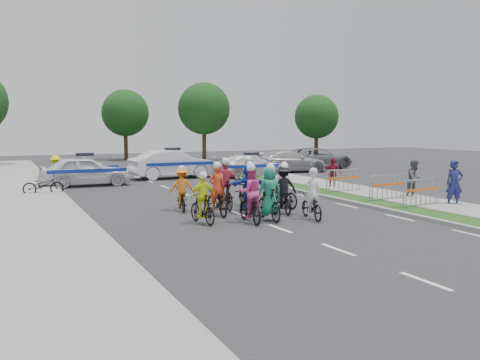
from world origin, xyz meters
name	(u,v)px	position (x,y,z in m)	size (l,w,h in m)	color
ground	(280,229)	(0.00, 0.00, 0.00)	(90.00, 90.00, 0.00)	#28282B
curb_right	(328,197)	(5.10, 5.00, 0.06)	(0.20, 60.00, 0.12)	gray
grass_strip	(342,196)	(5.80, 5.00, 0.06)	(1.20, 60.00, 0.11)	#1A3F14
sidewalk_right	(375,194)	(7.60, 5.00, 0.07)	(2.40, 60.00, 0.13)	gray
sidewalk_left	(39,216)	(-6.50, 5.00, 0.07)	(3.00, 60.00, 0.13)	gray
rider_0	(312,202)	(1.76, 1.04, 0.58)	(0.90, 1.78, 1.73)	black
rider_1	(269,198)	(0.37, 1.42, 0.73)	(0.82, 1.83, 1.89)	black
rider_2	(250,201)	(-0.37, 1.34, 0.71)	(0.86, 1.93, 1.92)	black
rider_3	(203,203)	(-1.83, 1.79, 0.65)	(0.88, 1.64, 1.67)	black
rider_4	(283,194)	(1.51, 2.52, 0.70)	(1.09, 1.84, 1.79)	black
rider_5	(249,191)	(0.39, 2.99, 0.78)	(1.54, 1.83, 1.87)	black
rider_6	(217,198)	(-0.81, 3.10, 0.62)	(0.67, 1.85, 1.87)	black
rider_7	(283,190)	(2.09, 3.56, 0.69)	(0.81, 1.73, 1.76)	black
rider_8	(247,188)	(1.00, 4.40, 0.72)	(0.88, 1.98, 1.96)	black
rider_9	(225,190)	(-0.01, 4.19, 0.74)	(1.00, 1.87, 1.92)	black
rider_10	(182,193)	(-1.61, 4.54, 0.66)	(1.01, 1.72, 1.67)	black
police_car_0	(85,171)	(-3.58, 14.22, 0.77)	(1.83, 4.54, 1.55)	white
police_car_1	(173,164)	(1.74, 16.18, 0.83)	(1.75, 5.01, 1.65)	white
police_car_2	(251,166)	(6.29, 14.98, 0.66)	(1.86, 4.57, 1.33)	white
civilian_sedan	(290,161)	(10.10, 16.88, 0.72)	(2.01, 4.94, 1.43)	#A7A7AC
civilian_suv	(316,159)	(12.90, 18.05, 0.76)	(2.52, 5.47, 1.52)	slate
spectator_0	(454,183)	(8.17, 1.05, 0.90)	(0.66, 0.43, 1.81)	navy
spectator_1	(415,179)	(8.33, 3.36, 0.84)	(0.82, 0.64, 1.68)	#525256
spectator_2	(332,173)	(7.31, 7.92, 0.76)	(0.89, 0.37, 1.52)	maroon
marshal_hiviz	(56,171)	(-4.96, 14.63, 0.80)	(1.03, 0.59, 1.60)	#D6EB0C
barrier_0	(421,194)	(6.70, 1.24, 0.56)	(2.00, 0.50, 1.12)	#A5A8AD
barrier_1	(387,188)	(6.70, 3.14, 0.56)	(2.00, 0.50, 1.12)	#A5A8AD
barrier_2	(344,181)	(6.70, 6.13, 0.56)	(2.00, 0.50, 1.12)	#A5A8AD
cone_0	(280,183)	(4.78, 8.65, 0.34)	(0.40, 0.40, 0.70)	#F24C0C
cone_1	(272,174)	(6.56, 12.84, 0.34)	(0.40, 0.40, 0.70)	#F24C0C
parked_bike	(43,185)	(-5.84, 11.29, 0.46)	(0.61, 1.74, 0.91)	black
tree_1	(204,109)	(9.00, 30.00, 4.54)	(4.55, 4.55, 6.82)	#382619
tree_2	(317,117)	(18.00, 26.00, 3.83)	(3.85, 3.85, 5.77)	#382619
tree_4	(125,113)	(3.00, 34.00, 4.19)	(4.20, 4.20, 6.30)	#382619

